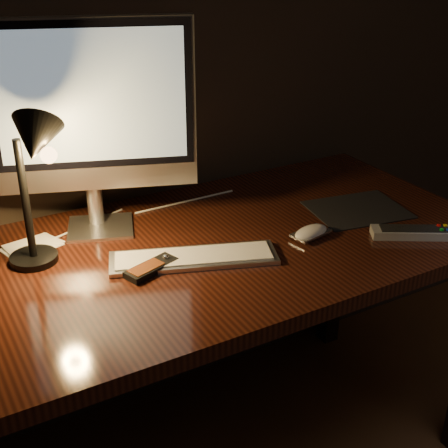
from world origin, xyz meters
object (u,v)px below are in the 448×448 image
mouse (311,234)px  media_remote (151,268)px  monitor (90,111)px  keyboard (194,258)px  desk_lamp (34,162)px  tv_remote (414,232)px  desk (180,280)px

mouse → media_remote: 0.43m
media_remote → monitor: bearing=77.3°
keyboard → desk_lamp: size_ratio=1.05×
keyboard → tv_remote: size_ratio=1.87×
mouse → media_remote: media_remote is taller
keyboard → media_remote: bearing=-160.9°
keyboard → tv_remote: bearing=3.6°
keyboard → mouse: (0.32, -0.04, 0.00)m
keyboard → desk_lamp: 0.43m
desk → mouse: bearing=-28.9°
desk → keyboard: 0.19m
monitor → keyboard: (0.14, -0.27, -0.32)m
desk_lamp → media_remote: bearing=-31.9°
monitor → desk_lamp: 0.22m
mouse → desk: bearing=140.1°
media_remote → tv_remote: bearing=-33.0°
monitor → desk_lamp: (-0.17, -0.12, -0.06)m
desk → tv_remote: tv_remote is taller
monitor → media_remote: 0.42m
media_remote → desk_lamp: size_ratio=0.37×
tv_remote → desk_lamp: 0.96m
desk → desk_lamp: (-0.33, 0.02, 0.39)m
media_remote → desk_lamp: desk_lamp is taller
monitor → tv_remote: monitor is taller
media_remote → desk_lamp: 0.36m
keyboard → desk_lamp: (-0.31, 0.15, 0.25)m
media_remote → tv_remote: (0.67, -0.17, 0.00)m
media_remote → tv_remote: size_ratio=0.66×
keyboard → monitor: bearing=137.3°
mouse → desk_lamp: 0.71m
mouse → tv_remote: bearing=-39.7°
desk → tv_remote: bearing=-28.8°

